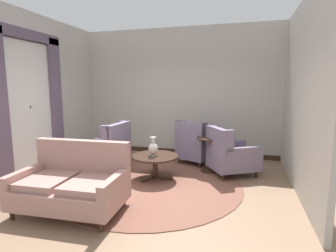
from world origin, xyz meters
TOP-DOWN VIEW (x-y plane):
  - ground at (0.00, 0.00)m, footprint 7.55×7.55m
  - wall_back at (0.00, 2.70)m, footprint 5.43×0.08m
  - wall_left at (-2.63, 0.81)m, footprint 0.08×3.78m
  - wall_right at (2.63, 0.81)m, footprint 0.08×3.78m
  - baseboard_back at (0.00, 2.64)m, footprint 5.27×0.03m
  - area_rug at (0.00, 0.30)m, footprint 3.47×3.47m
  - window_with_curtains at (-2.54, 0.22)m, footprint 0.12×1.81m
  - coffee_table at (0.03, 0.58)m, footprint 0.91×0.91m
  - porcelain_vase at (-0.00, 0.55)m, footprint 0.19×0.19m
  - settee at (-0.70, -1.04)m, footprint 1.58×0.99m
  - armchair_far_left at (1.43, 1.22)m, footprint 1.16×1.10m
  - armchair_foreground_right at (0.61, 1.88)m, footprint 1.00×1.07m
  - armchair_back_corner at (-1.10, 0.75)m, footprint 0.94×0.87m
  - side_table at (1.01, 1.33)m, footprint 0.56×0.56m

SIDE VIEW (x-z plane):
  - ground at x=0.00m, z-range 0.00..0.00m
  - area_rug at x=0.00m, z-range 0.00..0.01m
  - baseboard_back at x=0.00m, z-range 0.00..0.12m
  - coffee_table at x=0.03m, z-range 0.16..0.64m
  - settee at x=-0.70m, z-range -0.10..0.90m
  - armchair_far_left at x=1.43m, z-range -0.08..0.93m
  - armchair_foreground_right at x=0.61m, z-range -0.08..0.95m
  - armchair_back_corner at x=-1.10m, z-range -0.10..0.97m
  - side_table at x=1.01m, z-range 0.08..0.83m
  - porcelain_vase at x=0.00m, z-range 0.44..0.82m
  - window_with_curtains at x=-2.54m, z-range 0.11..3.02m
  - wall_back at x=0.00m, z-range 0.00..3.34m
  - wall_left at x=-2.63m, z-range 0.00..3.34m
  - wall_right at x=2.63m, z-range 0.00..3.34m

